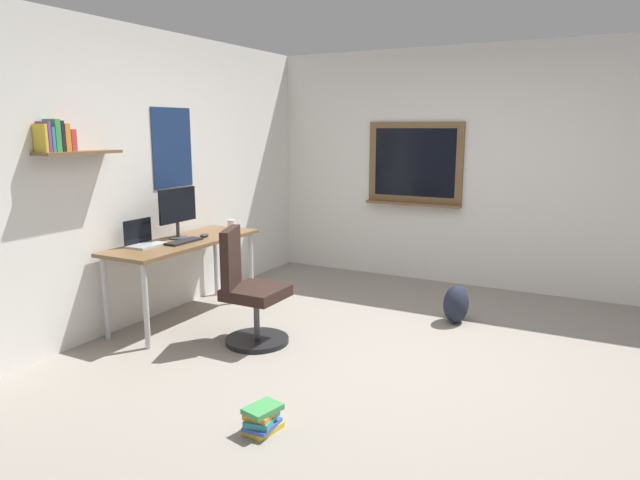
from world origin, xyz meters
The scene contains 12 objects.
ground_plane centered at (0.00, 0.00, 0.00)m, with size 5.20×5.20×0.00m, color gray.
wall_back centered at (-0.01, 2.45, 1.30)m, with size 5.00×0.30×2.60m.
wall_right centered at (2.45, 0.03, 1.30)m, with size 0.22×5.00×2.60m.
desk centered at (0.04, 2.09, 0.66)m, with size 1.57×0.57×0.74m.
office_chair centered at (-0.20, 1.22, 0.41)m, with size 0.53×0.55×0.95m.
laptop centered at (-0.31, 2.23, 0.79)m, with size 0.31×0.21×0.23m.
monitor_primary centered at (0.08, 2.18, 1.01)m, with size 0.46×0.17×0.46m.
keyboard centered at (-0.04, 2.02, 0.75)m, with size 0.37×0.13×0.02m, color black.
computer_mouse centered at (0.24, 2.02, 0.75)m, with size 0.10×0.06×0.03m, color #262628.
coffee_mug centered at (0.72, 2.07, 0.78)m, with size 0.08×0.08×0.09m, color silver.
backpack centered at (1.09, -0.15, 0.17)m, with size 0.32×0.22×0.34m, color #1E2333.
book_stack_on_floor centered at (-1.32, 0.35, 0.08)m, with size 0.25×0.20×0.16m.
Camera 1 is at (-3.85, -1.38, 1.74)m, focal length 32.06 mm.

